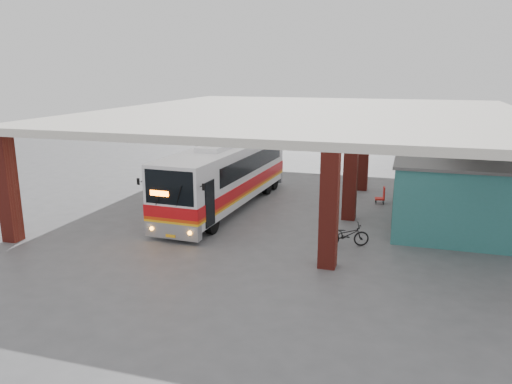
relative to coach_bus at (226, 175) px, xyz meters
The scene contains 8 objects.
ground 4.65m from the coach_bus, 45.82° to the right, with size 90.00×90.00×0.00m, color #515154.
brick_columns 4.87m from the coach_bus, 22.87° to the left, with size 20.10×21.60×4.35m.
canopy_roof 5.66m from the coach_bus, 43.76° to the left, with size 21.00×23.00×0.30m, color silver.
shop_building 10.56m from the coach_bus, ahead, with size 5.20×8.20×3.11m.
coach_bus is the anchor object (origin of this frame).
motorcycle 7.54m from the coach_bus, 30.75° to the right, with size 0.61×1.74×0.92m, color black.
pedestrian 8.68m from the coach_bus, 45.85° to the right, with size 0.65×0.43×1.78m, color red.
red_chair 8.04m from the coach_bus, 22.90° to the left, with size 0.53×0.53×0.88m.
Camera 1 is at (5.46, -19.28, 6.69)m, focal length 35.00 mm.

